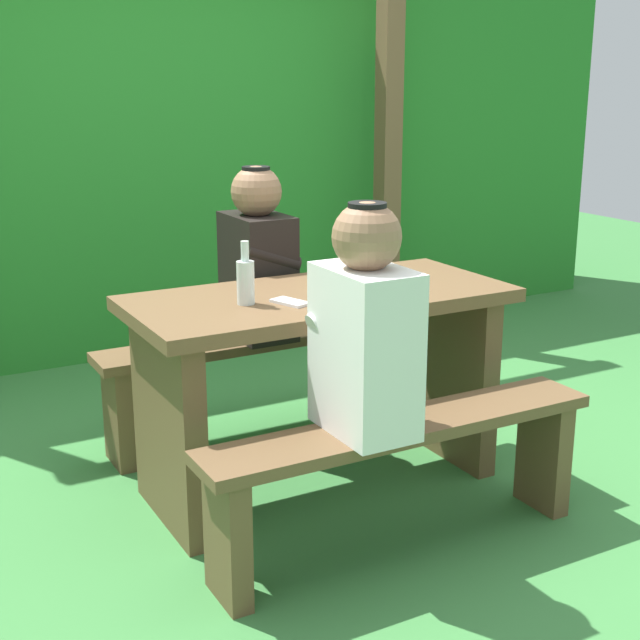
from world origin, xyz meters
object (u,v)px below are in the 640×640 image
at_px(picnic_table, 320,357).
at_px(bench_near, 402,458).
at_px(person_white_shirt, 365,328).
at_px(drinking_glass, 319,275).
at_px(bench_far, 258,365).
at_px(cell_phone, 290,302).
at_px(person_black_coat, 258,260).
at_px(bottle_left, 246,280).

relative_size(picnic_table, bench_near, 1.00).
bearing_deg(person_white_shirt, bench_near, -1.29).
relative_size(person_white_shirt, drinking_glass, 9.39).
bearing_deg(drinking_glass, bench_near, -94.78).
distance_m(picnic_table, drinking_glass, 0.31).
distance_m(bench_far, cell_phone, 0.80).
bearing_deg(person_black_coat, bench_near, -90.40).
xyz_separation_m(bench_near, person_white_shirt, (-0.15, 0.00, 0.46)).
bearing_deg(picnic_table, drinking_glass, 63.12).
relative_size(bench_near, cell_phone, 10.00).
relative_size(bench_far, person_white_shirt, 1.95).
height_order(person_black_coat, drinking_glass, person_black_coat).
xyz_separation_m(picnic_table, person_black_coat, (0.01, 0.55, 0.27)).
bearing_deg(picnic_table, person_black_coat, 89.20).
bearing_deg(drinking_glass, bench_far, 97.12).
xyz_separation_m(person_black_coat, cell_phone, (-0.18, -0.64, -0.02)).
relative_size(picnic_table, person_black_coat, 1.95).
relative_size(person_black_coat, drinking_glass, 9.39).
height_order(person_white_shirt, person_black_coat, same).
distance_m(picnic_table, cell_phone, 0.32).
height_order(person_white_shirt, drinking_glass, person_white_shirt).
xyz_separation_m(picnic_table, bench_far, (0.00, 0.55, -0.19)).
bearing_deg(bottle_left, bench_far, 62.01).
distance_m(drinking_glass, bottle_left, 0.39).
height_order(bench_far, person_white_shirt, person_white_shirt).
xyz_separation_m(picnic_table, drinking_glass, (0.06, 0.11, 0.29)).
height_order(bottle_left, cell_phone, bottle_left).
bearing_deg(bottle_left, person_white_shirt, -73.10).
bearing_deg(bottle_left, drinking_glass, 20.27).
distance_m(bench_near, bench_far, 1.11).
relative_size(bench_near, person_black_coat, 1.95).
distance_m(picnic_table, person_white_shirt, 0.63).
xyz_separation_m(person_white_shirt, bottle_left, (-0.16, 0.52, 0.06)).
height_order(drinking_glass, cell_phone, drinking_glass).
relative_size(bench_far, drinking_glass, 18.27).
bearing_deg(cell_phone, person_black_coat, 55.75).
height_order(person_black_coat, bottle_left, person_black_coat).
distance_m(picnic_table, person_black_coat, 0.61).
height_order(bench_far, drinking_glass, drinking_glass).
relative_size(bench_far, cell_phone, 10.00).
relative_size(bench_near, bottle_left, 6.33).
height_order(bench_near, bottle_left, bottle_left).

